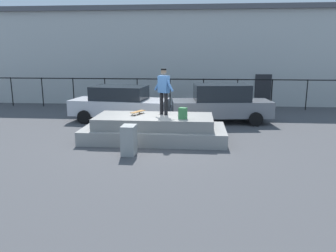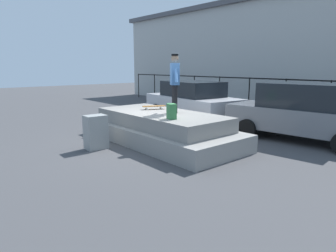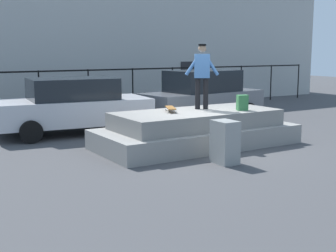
{
  "view_description": "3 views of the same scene",
  "coord_description": "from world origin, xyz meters",
  "px_view_note": "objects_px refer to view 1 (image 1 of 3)",
  "views": [
    {
      "loc": [
        1.61,
        -12.06,
        3.31
      ],
      "look_at": [
        0.49,
        0.79,
        0.43
      ],
      "focal_mm": 35.33,
      "sensor_mm": 36.0,
      "label": 1
    },
    {
      "loc": [
        7.23,
        -5.62,
        2.36
      ],
      "look_at": [
        -0.38,
        0.85,
        0.37
      ],
      "focal_mm": 32.24,
      "sensor_mm": 36.0,
      "label": 2
    },
    {
      "loc": [
        -7.13,
        -9.82,
        2.56
      ],
      "look_at": [
        -0.28,
        1.24,
        0.42
      ],
      "focal_mm": 49.75,
      "sensor_mm": 36.0,
      "label": 3
    }
  ],
  "objects_px": {
    "skateboard": "(138,112)",
    "backpack": "(183,113)",
    "car_silver_sedan_near": "(120,103)",
    "skateboarder": "(164,88)",
    "utility_box": "(129,140)",
    "car_grey_sedan_mid": "(221,103)"
  },
  "relations": [
    {
      "from": "car_grey_sedan_mid",
      "to": "car_silver_sedan_near",
      "type": "bearing_deg",
      "value": -179.55
    },
    {
      "from": "car_grey_sedan_mid",
      "to": "utility_box",
      "type": "distance_m",
      "value": 6.48
    },
    {
      "from": "skateboard",
      "to": "backpack",
      "type": "height_order",
      "value": "backpack"
    },
    {
      "from": "backpack",
      "to": "car_silver_sedan_near",
      "type": "bearing_deg",
      "value": -30.51
    },
    {
      "from": "skateboarder",
      "to": "car_grey_sedan_mid",
      "type": "bearing_deg",
      "value": 53.56
    },
    {
      "from": "skateboard",
      "to": "car_grey_sedan_mid",
      "type": "height_order",
      "value": "car_grey_sedan_mid"
    },
    {
      "from": "skateboard",
      "to": "skateboarder",
      "type": "bearing_deg",
      "value": 0.82
    },
    {
      "from": "car_silver_sedan_near",
      "to": "utility_box",
      "type": "height_order",
      "value": "car_silver_sedan_near"
    },
    {
      "from": "car_silver_sedan_near",
      "to": "skateboarder",
      "type": "bearing_deg",
      "value": -52.61
    },
    {
      "from": "backpack",
      "to": "skateboarder",
      "type": "bearing_deg",
      "value": -25.24
    },
    {
      "from": "skateboard",
      "to": "car_grey_sedan_mid",
      "type": "relative_size",
      "value": 0.16
    },
    {
      "from": "skateboarder",
      "to": "car_grey_sedan_mid",
      "type": "xyz_separation_m",
      "value": [
        2.44,
        3.31,
        -1.05
      ]
    },
    {
      "from": "skateboard",
      "to": "utility_box",
      "type": "relative_size",
      "value": 0.79
    },
    {
      "from": "backpack",
      "to": "car_silver_sedan_near",
      "type": "height_order",
      "value": "car_silver_sedan_near"
    },
    {
      "from": "skateboarder",
      "to": "skateboard",
      "type": "height_order",
      "value": "skateboarder"
    },
    {
      "from": "backpack",
      "to": "utility_box",
      "type": "xyz_separation_m",
      "value": [
        -1.71,
        -1.41,
        -0.66
      ]
    },
    {
      "from": "skateboard",
      "to": "car_silver_sedan_near",
      "type": "height_order",
      "value": "car_silver_sedan_near"
    },
    {
      "from": "skateboarder",
      "to": "utility_box",
      "type": "bearing_deg",
      "value": -112.98
    },
    {
      "from": "skateboard",
      "to": "utility_box",
      "type": "xyz_separation_m",
      "value": [
        0.08,
        -2.19,
        -0.55
      ]
    },
    {
      "from": "skateboarder",
      "to": "backpack",
      "type": "xyz_separation_m",
      "value": [
        0.77,
        -0.8,
        -0.82
      ]
    },
    {
      "from": "skateboard",
      "to": "car_grey_sedan_mid",
      "type": "distance_m",
      "value": 4.8
    },
    {
      "from": "skateboard",
      "to": "car_silver_sedan_near",
      "type": "distance_m",
      "value": 3.6
    }
  ]
}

